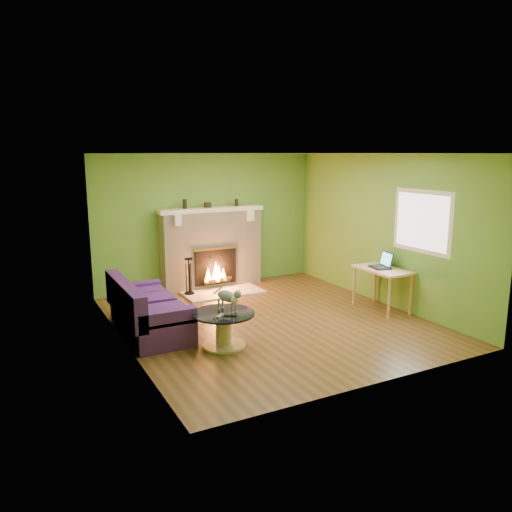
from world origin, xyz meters
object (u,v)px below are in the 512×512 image
at_px(desk, 383,274).
at_px(cat, 227,299).
at_px(sofa, 146,312).
at_px(coffee_table, 224,327).

relative_size(desk, cat, 1.78).
distance_m(sofa, desk, 3.90).
relative_size(coffee_table, cat, 1.57).
height_order(coffee_table, cat, cat).
bearing_deg(sofa, desk, -11.45).
relative_size(sofa, desk, 1.84).
xyz_separation_m(sofa, desk, (3.81, -0.77, 0.32)).
bearing_deg(cat, sofa, 114.50).
bearing_deg(sofa, cat, -48.58).
bearing_deg(coffee_table, desk, 4.91).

